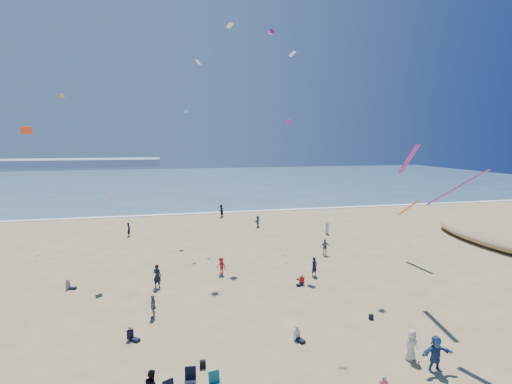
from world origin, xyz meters
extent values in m
plane|color=tan|center=(0.00, 0.00, 0.00)|extent=(220.00, 220.00, 0.00)
cube|color=#476B84|center=(0.00, 95.00, 0.03)|extent=(220.00, 100.00, 0.06)
cube|color=white|center=(0.00, 45.00, 0.04)|extent=(220.00, 1.20, 0.08)
cube|color=#7A8EA8|center=(-60.00, 170.00, 1.60)|extent=(110.00, 20.00, 3.20)
imported|color=gray|center=(-4.79, 8.42, 0.77)|extent=(0.46, 0.94, 1.54)
imported|color=black|center=(-4.59, 13.88, 0.94)|extent=(0.81, 0.72, 1.88)
imported|color=white|center=(8.56, 0.14, 0.82)|extent=(0.93, 0.75, 1.64)
imported|color=black|center=(8.42, 13.55, 0.82)|extent=(0.70, 0.60, 1.64)
imported|color=#365A94|center=(8.22, 33.44, 0.77)|extent=(1.17, 1.45, 1.54)
imported|color=black|center=(-8.06, 31.87, 0.83)|extent=(0.44, 0.63, 1.67)
imported|color=#304B84|center=(9.12, -1.05, 0.92)|extent=(1.73, 0.61, 1.84)
imported|color=#B31926|center=(0.77, 15.83, 0.75)|extent=(1.07, 1.08, 1.49)
imported|color=silver|center=(15.55, 27.50, 0.79)|extent=(0.51, 0.78, 1.59)
imported|color=slate|center=(11.76, 19.16, 0.83)|extent=(0.98, 0.43, 1.66)
imported|color=black|center=(4.43, 41.34, 0.93)|extent=(1.13, 1.15, 1.87)
cube|color=black|center=(-2.23, 1.89, 0.19)|extent=(0.30, 0.22, 0.38)
cube|color=black|center=(8.94, 4.94, 0.17)|extent=(0.28, 0.18, 0.34)
cube|color=#2CC5EA|center=(-0.99, 31.89, 14.89)|extent=(0.66, 0.72, 0.34)
cube|color=white|center=(8.96, 21.76, 19.99)|extent=(0.84, 0.84, 0.44)
cube|color=#FE73DD|center=(9.77, 33.16, 24.92)|extent=(0.51, 0.45, 0.60)
cube|color=red|center=(-13.86, 16.37, 12.25)|extent=(0.83, 0.27, 0.56)
cube|color=#881D93|center=(9.14, 30.16, 24.24)|extent=(0.77, 0.60, 0.49)
cube|color=silver|center=(3.59, 27.03, 23.74)|extent=(0.88, 0.87, 0.46)
cube|color=silver|center=(0.39, 30.10, 20.35)|extent=(0.73, 0.72, 0.58)
cube|color=#D51854|center=(-8.24, 16.81, 6.99)|extent=(0.56, 0.82, 0.48)
cube|color=#25A25A|center=(2.07, 32.25, 22.34)|extent=(0.27, 0.48, 0.36)
cube|color=gold|center=(-15.04, 34.19, 16.65)|extent=(0.50, 0.55, 0.53)
cube|color=#732993|center=(8.00, 19.82, 13.24)|extent=(0.61, 0.81, 0.43)
cube|color=purple|center=(13.53, 8.49, 10.15)|extent=(0.35, 3.14, 2.21)
cube|color=orange|center=(18.95, 16.11, 5.06)|extent=(0.35, 2.64, 1.87)
cube|color=purple|center=(11.80, 1.48, 8.88)|extent=(0.35, 3.30, 2.33)
camera|label=1|loc=(-3.94, -17.22, 11.54)|focal=28.00mm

